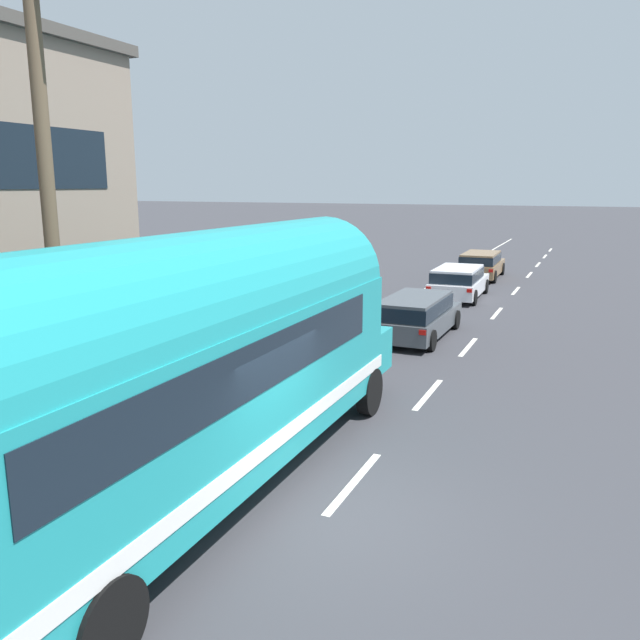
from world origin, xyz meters
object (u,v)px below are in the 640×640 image
object	(u,v)px
utility_pole	(49,207)
car_second	(458,280)
painted_bus	(181,361)
car_lead	(416,314)
car_third	(481,263)

from	to	relation	value
utility_pole	car_second	size ratio (longest dim) A/B	1.84
utility_pole	painted_bus	xyz separation A→B (m)	(2.82, -0.52, -2.12)
painted_bus	car_lead	bearing A→B (deg)	88.96
car_lead	car_second	distance (m)	7.78
utility_pole	car_third	distance (m)	26.15
car_lead	car_second	xyz separation A→B (m)	(-0.27, 7.77, -0.01)
utility_pole	car_third	bearing A→B (deg)	84.22
car_second	car_third	size ratio (longest dim) A/B	0.98
utility_pole	car_third	xyz separation A→B (m)	(2.61, 25.76, -3.63)
utility_pole	car_lead	size ratio (longest dim) A/B	1.81
painted_bus	car_lead	xyz separation A→B (m)	(0.22, 12.03, -1.50)
painted_bus	car_lead	distance (m)	12.13
painted_bus	car_lead	world-z (taller)	painted_bus
utility_pole	car_lead	distance (m)	12.45
car_second	car_third	world-z (taller)	same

